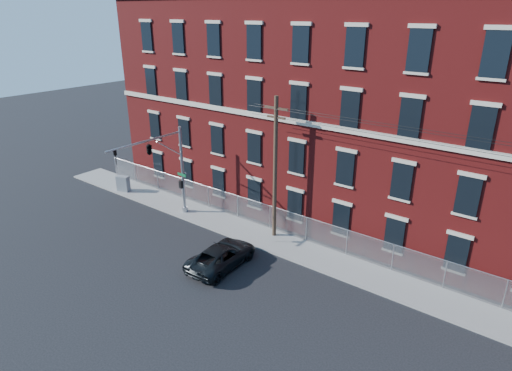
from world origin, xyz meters
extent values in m
plane|color=black|center=(0.00, 0.00, 0.00)|extent=(140.00, 140.00, 0.00)
cube|color=gray|center=(12.00, 5.00, 0.06)|extent=(65.00, 3.00, 0.12)
cube|color=maroon|center=(12.00, 14.00, 8.00)|extent=(55.00, 14.00, 16.00)
cube|color=#C0B5A0|center=(12.00, 6.92, 8.30)|extent=(55.00, 0.18, 0.35)
cube|color=black|center=(-11.83, 6.94, 2.20)|extent=(1.20, 0.10, 2.20)
cube|color=black|center=(-11.83, 6.94, 5.80)|extent=(1.20, 0.10, 2.20)
cube|color=black|center=(-11.83, 6.94, 9.60)|extent=(1.20, 0.10, 2.20)
cube|color=black|center=(-11.83, 6.94, 13.20)|extent=(1.20, 0.10, 2.20)
cube|color=black|center=(-8.17, 6.94, 2.20)|extent=(1.20, 0.10, 2.20)
cube|color=black|center=(-8.17, 6.94, 5.80)|extent=(1.20, 0.10, 2.20)
cube|color=black|center=(-8.17, 6.94, 9.60)|extent=(1.20, 0.10, 2.20)
cube|color=black|center=(-8.17, 6.94, 13.20)|extent=(1.20, 0.10, 2.20)
cube|color=black|center=(-4.50, 6.94, 2.20)|extent=(1.20, 0.10, 2.20)
cube|color=black|center=(-4.50, 6.94, 5.80)|extent=(1.20, 0.10, 2.20)
cube|color=black|center=(-4.50, 6.94, 9.60)|extent=(1.20, 0.10, 2.20)
cube|color=black|center=(-4.50, 6.94, 13.20)|extent=(1.20, 0.10, 2.20)
cube|color=black|center=(-0.83, 6.94, 2.20)|extent=(1.20, 0.10, 2.20)
cube|color=black|center=(-0.83, 6.94, 5.80)|extent=(1.20, 0.10, 2.20)
cube|color=black|center=(-0.83, 6.94, 9.60)|extent=(1.20, 0.10, 2.20)
cube|color=black|center=(-0.83, 6.94, 13.20)|extent=(1.20, 0.10, 2.20)
cube|color=black|center=(2.83, 6.94, 2.20)|extent=(1.20, 0.10, 2.20)
cube|color=black|center=(2.83, 6.94, 5.80)|extent=(1.20, 0.10, 2.20)
cube|color=black|center=(2.83, 6.94, 9.60)|extent=(1.20, 0.10, 2.20)
cube|color=black|center=(2.83, 6.94, 13.20)|extent=(1.20, 0.10, 2.20)
cube|color=black|center=(6.50, 6.94, 2.20)|extent=(1.20, 0.10, 2.20)
cube|color=black|center=(6.50, 6.94, 5.80)|extent=(1.20, 0.10, 2.20)
cube|color=black|center=(6.50, 6.94, 9.60)|extent=(1.20, 0.10, 2.20)
cube|color=black|center=(6.50, 6.94, 13.20)|extent=(1.20, 0.10, 2.20)
cube|color=black|center=(10.17, 6.94, 2.20)|extent=(1.20, 0.10, 2.20)
cube|color=black|center=(10.17, 6.94, 5.80)|extent=(1.20, 0.10, 2.20)
cube|color=black|center=(10.17, 6.94, 9.60)|extent=(1.20, 0.10, 2.20)
cube|color=black|center=(10.17, 6.94, 13.20)|extent=(1.20, 0.10, 2.20)
cube|color=black|center=(13.83, 6.94, 2.20)|extent=(1.20, 0.10, 2.20)
cube|color=black|center=(13.83, 6.94, 5.80)|extent=(1.20, 0.10, 2.20)
cube|color=black|center=(13.83, 6.94, 9.60)|extent=(1.20, 0.10, 2.20)
cube|color=black|center=(13.83, 6.94, 13.20)|extent=(1.20, 0.10, 2.20)
cube|color=#A5A8AD|center=(12.00, 6.30, 1.02)|extent=(59.00, 0.02, 1.80)
cylinder|color=#9EA0A5|center=(12.00, 6.30, 1.92)|extent=(59.00, 0.04, 0.04)
cylinder|color=#9EA0A5|center=(-17.50, 6.30, 1.02)|extent=(0.06, 0.06, 1.85)
cylinder|color=#9EA0A5|center=(-14.39, 6.30, 1.02)|extent=(0.06, 0.06, 1.85)
cylinder|color=#9EA0A5|center=(-11.29, 6.30, 1.02)|extent=(0.06, 0.06, 1.85)
cylinder|color=#9EA0A5|center=(-8.18, 6.30, 1.02)|extent=(0.06, 0.06, 1.85)
cylinder|color=#9EA0A5|center=(-5.08, 6.30, 1.02)|extent=(0.06, 0.06, 1.85)
cylinder|color=#9EA0A5|center=(-1.97, 6.30, 1.02)|extent=(0.06, 0.06, 1.85)
cylinder|color=#9EA0A5|center=(1.13, 6.30, 1.02)|extent=(0.06, 0.06, 1.85)
cylinder|color=#9EA0A5|center=(4.24, 6.30, 1.02)|extent=(0.06, 0.06, 1.85)
cylinder|color=#9EA0A5|center=(7.34, 6.30, 1.02)|extent=(0.06, 0.06, 1.85)
cylinder|color=#9EA0A5|center=(10.45, 6.30, 1.02)|extent=(0.06, 0.06, 1.85)
cylinder|color=#9EA0A5|center=(13.55, 6.30, 1.02)|extent=(0.06, 0.06, 1.85)
cylinder|color=#9EA0A5|center=(16.66, 6.30, 1.02)|extent=(0.06, 0.06, 1.85)
cylinder|color=#9EA0A5|center=(-6.00, 4.50, 3.62)|extent=(0.22, 0.22, 7.00)
cylinder|color=#9EA0A5|center=(-6.00, 4.50, 0.32)|extent=(0.50, 0.50, 0.40)
cylinder|color=#9EA0A5|center=(-6.00, 1.25, 6.72)|extent=(0.14, 6.50, 0.14)
cylinder|color=#9EA0A5|center=(-6.00, 3.30, 5.72)|extent=(0.08, 2.18, 1.56)
cube|color=#0C592D|center=(-5.95, 4.35, 3.32)|extent=(0.90, 0.03, 0.22)
cube|color=black|center=(-6.00, 4.25, 2.52)|extent=(0.25, 0.25, 0.60)
imported|color=black|center=(-6.00, -1.30, 6.17)|extent=(0.16, 0.20, 1.00)
imported|color=black|center=(-6.00, 1.50, 6.17)|extent=(0.53, 2.48, 1.00)
cylinder|color=#432F21|center=(2.00, 5.60, 5.12)|extent=(0.28, 0.28, 10.00)
cube|color=#432F21|center=(2.00, 5.60, 9.32)|extent=(1.80, 0.12, 0.12)
cube|color=#432F21|center=(2.00, 5.60, 8.72)|extent=(1.40, 0.12, 0.12)
imported|color=black|center=(1.60, 0.40, 0.72)|extent=(2.59, 5.25, 1.43)
cube|color=slate|center=(-13.51, 4.20, 0.81)|extent=(1.22, 0.86, 1.38)
camera|label=1|loc=(17.93, -17.35, 15.15)|focal=30.66mm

